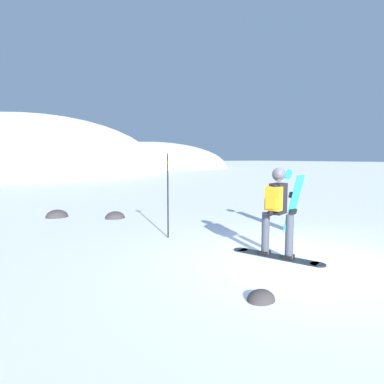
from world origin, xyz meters
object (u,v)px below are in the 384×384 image
rock_dark (57,217)px  rock_mid (261,300)px  piste_marker_near (168,189)px  snowboarder_main (277,210)px  spare_snowboard (293,200)px  rock_small (115,218)px

rock_dark → rock_mid: bearing=-84.6°
rock_dark → piste_marker_near: bearing=-70.6°
rock_mid → piste_marker_near: bearing=78.4°
snowboarder_main → rock_dark: 7.43m
snowboarder_main → piste_marker_near: 2.73m
piste_marker_near → snowboarder_main: bearing=-71.3°
spare_snowboard → piste_marker_near: 3.27m
rock_dark → rock_mid: (0.77, -8.17, 0.00)m
snowboarder_main → spare_snowboard: snowboarder_main is taller
piste_marker_near → rock_dark: piste_marker_near is taller
spare_snowboard → rock_mid: 4.65m
spare_snowboard → rock_dark: spare_snowboard is taller
spare_snowboard → piste_marker_near: (-3.02, 1.21, 0.35)m
rock_dark → rock_mid: 8.20m
rock_mid → rock_dark: bearing=95.4°
piste_marker_near → rock_dark: (-1.55, 4.39, -1.16)m
rock_mid → rock_small: rock_small is taller
rock_mid → rock_small: 6.97m
piste_marker_near → rock_mid: piste_marker_near is taller
piste_marker_near → rock_dark: size_ratio=2.92×
snowboarder_main → rock_mid: (-1.65, -1.21, -0.92)m
rock_dark → rock_small: 1.91m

